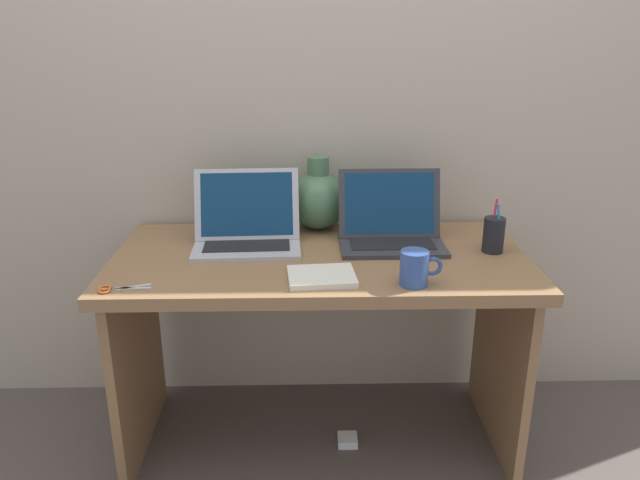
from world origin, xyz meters
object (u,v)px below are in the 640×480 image
laptop_left (247,226)px  green_vase (318,199)px  coffee_mug (415,268)px  scissors (115,289)px  laptop_right (391,225)px  notebook_stack (322,277)px  power_brick (348,440)px  pen_cup (494,235)px

laptop_left → green_vase: green_vase is taller
coffee_mug → scissors: bearing=-178.9°
coffee_mug → scissors: size_ratio=0.84×
laptop_right → notebook_stack: laptop_right is taller
notebook_stack → scissors: bearing=-174.2°
scissors → power_brick: scissors is taller
green_vase → power_brick: 0.88m
scissors → power_brick: bearing=18.7°
scissors → pen_cup: bearing=13.6°
power_brick → notebook_stack: bearing=-119.4°
notebook_stack → scissors: 0.59m
laptop_right → scissors: bearing=-155.9°
coffee_mug → scissors: 0.86m
laptop_left → green_vase: 0.30m
laptop_right → power_brick: (-0.14, -0.14, -0.77)m
laptop_right → power_brick: laptop_right is taller
pen_cup → laptop_left: bearing=173.7°
green_vase → power_brick: bearing=-72.1°
laptop_left → scissors: (-0.34, -0.37, -0.06)m
coffee_mug → pen_cup: pen_cup is taller
green_vase → coffee_mug: green_vase is taller
notebook_stack → coffee_mug: coffee_mug is taller
pen_cup → scissors: 1.19m
green_vase → notebook_stack: 0.49m
pen_cup → scissors: size_ratio=1.20×
laptop_right → pen_cup: bearing=-15.7°
coffee_mug → pen_cup: size_ratio=0.70×
laptop_right → green_vase: 0.30m
notebook_stack → pen_cup: bearing=21.1°
laptop_left → green_vase: (0.25, 0.17, 0.05)m
green_vase → pen_cup: size_ratio=1.51×
pen_cup → power_brick: pen_cup is taller
coffee_mug → scissors: (-0.86, -0.02, -0.05)m
laptop_right → power_brick: 0.80m
laptop_right → notebook_stack: (-0.24, -0.31, -0.06)m
laptop_right → notebook_stack: 0.40m
notebook_stack → laptop_right: bearing=52.2°
green_vase → scissors: green_vase is taller
laptop_left → coffee_mug: 0.62m
laptop_left → laptop_right: size_ratio=1.04×
scissors → laptop_right: bearing=24.1°
coffee_mug → laptop_right: bearing=93.8°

